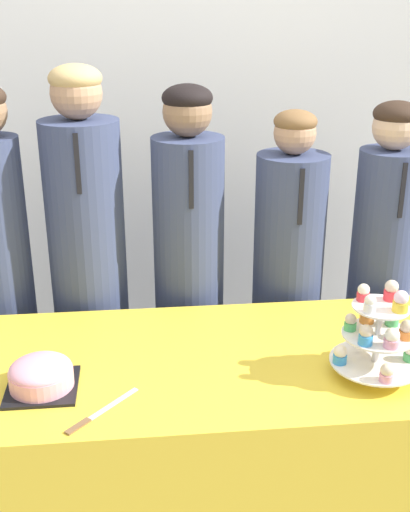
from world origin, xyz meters
name	(u,v)px	position (x,y,z in m)	size (l,w,h in m)	color
wall_back	(187,112)	(0.00, 1.65, 1.35)	(9.00, 0.06, 2.70)	silver
table	(217,449)	(0.00, 0.39, 0.37)	(1.68, 0.79, 0.74)	yellow
round_cake	(41,375)	(-0.56, 0.27, 0.79)	(0.22, 0.22, 0.10)	black
cake_knife	(91,418)	(-0.40, 0.10, 0.74)	(0.20, 0.21, 0.01)	silver
cupcake_stand	(379,333)	(0.48, 0.24, 0.89)	(0.28, 0.28, 0.31)	silver
student_0	(4,285)	(-0.80, 0.99, 0.78)	(0.24, 0.25, 1.57)	#384266
student_1	(90,281)	(-0.45, 0.99, 0.78)	(0.31, 0.31, 1.64)	#384266
student_2	(189,283)	(-0.05, 0.99, 0.75)	(0.29, 0.29, 1.56)	#384266
student_3	(287,292)	(0.37, 0.99, 0.69)	(0.29, 0.30, 1.46)	#384266
student_4	(379,281)	(0.77, 0.99, 0.72)	(0.26, 0.27, 1.49)	#384266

